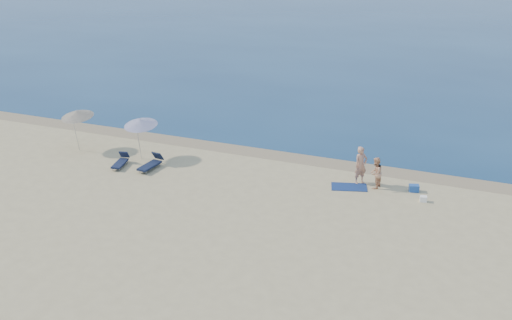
{
  "coord_description": "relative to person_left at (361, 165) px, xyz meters",
  "views": [
    {
      "loc": [
        9.58,
        -11.92,
        13.32
      ],
      "look_at": [
        -1.45,
        16.0,
        1.0
      ],
      "focal_mm": 45.0,
      "sensor_mm": 36.0,
      "label": 1
    }
  ],
  "objects": [
    {
      "name": "lounger_left",
      "position": [
        -12.4,
        -2.52,
        -0.73
      ],
      "size": [
        0.77,
        1.58,
        0.67
      ],
      "rotation": [
        0.0,
        0.0,
        0.19
      ],
      "color": "#141C38",
      "rests_on": "ground"
    },
    {
      "name": "umbrella_far",
      "position": [
        -15.9,
        -1.22,
        1.15
      ],
      "size": [
        2.17,
        2.19,
        2.46
      ],
      "rotation": [
        0.0,
        0.0,
        -0.21
      ],
      "color": "silver",
      "rests_on": "ground"
    },
    {
      "name": "blue_cooler",
      "position": [
        2.68,
        0.02,
        -0.8
      ],
      "size": [
        0.55,
        0.46,
        0.34
      ],
      "primitive_type": "cube",
      "rotation": [
        0.0,
        0.0,
        0.3
      ],
      "color": "#1D4A9D",
      "rests_on": "ground"
    },
    {
      "name": "person_left",
      "position": [
        0.0,
        0.0,
        0.0
      ],
      "size": [
        0.82,
        0.84,
        1.94
      ],
      "primitive_type": "imported",
      "rotation": [
        0.0,
        0.0,
        0.83
      ],
      "color": "tan",
      "rests_on": "ground"
    },
    {
      "name": "umbrella_near",
      "position": [
        -11.92,
        -1.03,
        1.08
      ],
      "size": [
        1.89,
        1.92,
        2.39
      ],
      "rotation": [
        0.0,
        0.0,
        -0.04
      ],
      "color": "silver",
      "rests_on": "ground"
    },
    {
      "name": "lounger_right",
      "position": [
        -10.71,
        -2.23,
        -0.7
      ],
      "size": [
        0.73,
        1.75,
        0.75
      ],
      "rotation": [
        0.0,
        0.0,
        -0.11
      ],
      "color": "#121B33",
      "rests_on": "ground"
    },
    {
      "name": "wet_sand_strip",
      "position": [
        -3.64,
        2.06,
        -0.97
      ],
      "size": [
        240.0,
        1.6,
        0.0
      ],
      "primitive_type": "cube",
      "color": "#847254",
      "rests_on": "ground"
    },
    {
      "name": "beach_towel",
      "position": [
        -0.37,
        -0.68,
        -0.96
      ],
      "size": [
        1.95,
        1.42,
        0.03
      ],
      "primitive_type": "cube",
      "rotation": [
        0.0,
        0.0,
        0.28
      ],
      "color": "navy",
      "rests_on": "ground"
    },
    {
      "name": "white_bag",
      "position": [
        3.27,
        -0.98,
        -0.84
      ],
      "size": [
        0.36,
        0.32,
        0.27
      ],
      "primitive_type": "cube",
      "rotation": [
        0.0,
        0.0,
        0.16
      ],
      "color": "white",
      "rests_on": "ground"
    },
    {
      "name": "person_right",
      "position": [
        0.81,
        -0.26,
        -0.18
      ],
      "size": [
        0.73,
        0.87,
        1.59
      ],
      "primitive_type": "imported",
      "rotation": [
        0.0,
        0.0,
        -1.75
      ],
      "color": "tan",
      "rests_on": "ground"
    }
  ]
}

